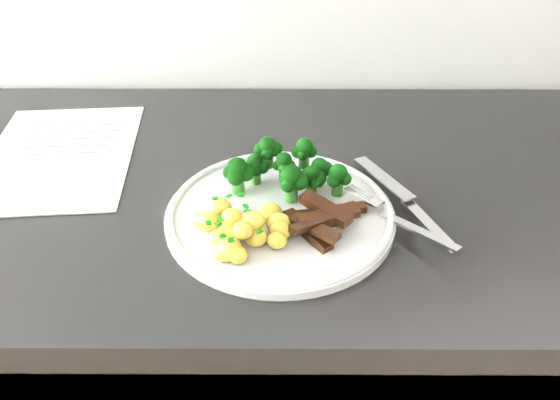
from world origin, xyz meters
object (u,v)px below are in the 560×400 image
(potatoes, at_px, (243,229))
(knife, at_px, (415,212))
(plate, at_px, (280,214))
(broccoli, at_px, (286,168))
(counter, at_px, (254,385))
(beef_strips, at_px, (320,219))
(recipe_paper, at_px, (60,155))
(fork, at_px, (402,220))

(potatoes, bearing_deg, knife, 14.30)
(plate, xyz_separation_m, potatoes, (-0.04, -0.05, 0.02))
(plate, distance_m, broccoli, 0.07)
(counter, xyz_separation_m, broccoli, (0.06, -0.03, 0.50))
(plate, height_order, knife, knife)
(knife, bearing_deg, beef_strips, -164.85)
(recipe_paper, distance_m, potatoes, 0.36)
(counter, distance_m, plate, 0.48)
(fork, xyz_separation_m, knife, (0.02, 0.03, -0.01))
(recipe_paper, xyz_separation_m, potatoes, (0.29, -0.21, 0.02))
(plate, bearing_deg, broccoli, 82.82)
(potatoes, xyz_separation_m, knife, (0.22, 0.06, -0.02))
(recipe_paper, bearing_deg, potatoes, -35.66)
(recipe_paper, xyz_separation_m, beef_strips, (0.39, -0.19, 0.02))
(potatoes, xyz_separation_m, fork, (0.20, 0.03, -0.01))
(plate, relative_size, broccoli, 1.74)
(counter, distance_m, broccoli, 0.51)
(recipe_paper, height_order, plate, plate)
(knife, bearing_deg, fork, -127.16)
(fork, distance_m, knife, 0.04)
(broccoli, height_order, knife, broccoli)
(fork, relative_size, knife, 0.66)
(recipe_paper, xyz_separation_m, broccoli, (0.34, -0.10, 0.04))
(plate, height_order, potatoes, potatoes)
(counter, xyz_separation_m, recipe_paper, (-0.29, 0.07, 0.46))
(broccoli, bearing_deg, beef_strips, -64.58)
(counter, distance_m, fork, 0.53)
(plate, distance_m, beef_strips, 0.06)
(beef_strips, distance_m, fork, 0.10)
(plate, relative_size, potatoes, 2.44)
(recipe_paper, height_order, broccoli, broccoli)
(counter, height_order, recipe_paper, recipe_paper)
(broccoli, bearing_deg, plate, -97.18)
(broccoli, height_order, fork, broccoli)
(recipe_paper, bearing_deg, fork, -20.64)
(counter, height_order, fork, fork)
(plate, bearing_deg, beef_strips, -31.98)
(potatoes, xyz_separation_m, beef_strips, (0.09, 0.02, -0.00))
(recipe_paper, bearing_deg, knife, -16.66)
(recipe_paper, height_order, potatoes, potatoes)
(recipe_paper, height_order, fork, fork)
(plate, bearing_deg, knife, 1.15)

